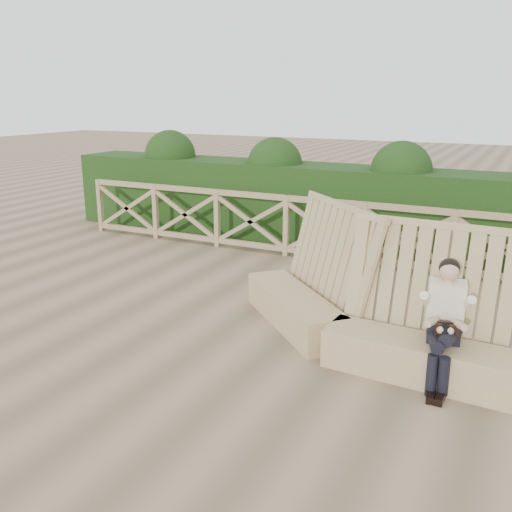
% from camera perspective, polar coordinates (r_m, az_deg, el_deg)
% --- Properties ---
extents(ground, '(60.00, 60.00, 0.00)m').
position_cam_1_polar(ground, '(7.09, -3.24, -7.57)').
color(ground, brown).
rests_on(ground, ground).
extents(bench, '(3.58, 2.06, 1.55)m').
position_cam_1_polar(bench, '(6.64, 9.98, -5.84)').
color(bench, '#967D56').
rests_on(bench, ground).
extents(woman, '(0.40, 0.79, 1.28)m').
position_cam_1_polar(woman, '(5.95, 18.34, -5.96)').
color(woman, black).
rests_on(woman, ground).
extents(guardrail, '(10.10, 0.09, 1.10)m').
position_cam_1_polar(guardrail, '(9.95, 6.78, 2.64)').
color(guardrail, '#86714E').
rests_on(guardrail, ground).
extents(hedge, '(12.00, 1.20, 1.50)m').
position_cam_1_polar(hedge, '(11.02, 8.97, 4.90)').
color(hedge, black).
rests_on(hedge, ground).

